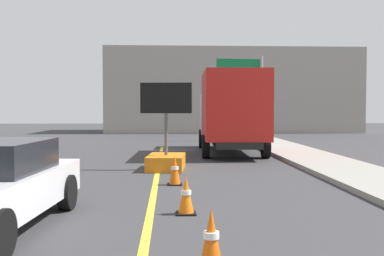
{
  "coord_description": "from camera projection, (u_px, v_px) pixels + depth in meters",
  "views": [
    {
      "loc": [
        0.35,
        1.27,
        1.9
      ],
      "look_at": [
        0.59,
        6.19,
        1.69
      ],
      "focal_mm": 43.39,
      "sensor_mm": 36.0,
      "label": 1
    }
  ],
  "objects": [
    {
      "name": "traffic_cone_far_lane",
      "position": [
        186.0,
        195.0,
        8.33
      ],
      "size": [
        0.36,
        0.36,
        0.69
      ],
      "color": "black",
      "rests_on": "ground"
    },
    {
      "name": "traffic_cone_mid_lane",
      "position": [
        211.0,
        240.0,
        5.42
      ],
      "size": [
        0.36,
        0.36,
        0.74
      ],
      "color": "black",
      "rests_on": "ground"
    },
    {
      "name": "arrow_board_trailer",
      "position": [
        166.0,
        154.0,
        14.44
      ],
      "size": [
        1.6,
        1.9,
        2.7
      ],
      "color": "orange",
      "rests_on": "ground"
    },
    {
      "name": "far_building_block",
      "position": [
        230.0,
        92.0,
        38.29
      ],
      "size": [
        19.93,
        6.97,
        6.58
      ],
      "primitive_type": "cube",
      "color": "gray",
      "rests_on": "ground"
    },
    {
      "name": "highway_guide_sign",
      "position": [
        248.0,
        83.0,
        27.25
      ],
      "size": [
        2.78,
        0.37,
        5.0
      ],
      "color": "gray",
      "rests_on": "ground"
    },
    {
      "name": "box_truck",
      "position": [
        231.0,
        111.0,
        19.54
      ],
      "size": [
        2.77,
        7.27,
        3.33
      ],
      "color": "black",
      "rests_on": "ground"
    },
    {
      "name": "traffic_cone_curbside",
      "position": [
        175.0,
        170.0,
        11.51
      ],
      "size": [
        0.36,
        0.36,
        0.74
      ],
      "color": "black",
      "rests_on": "ground"
    }
  ]
}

